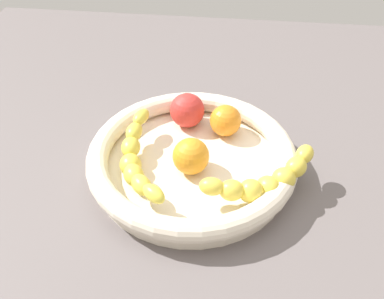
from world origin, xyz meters
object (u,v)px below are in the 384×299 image
(banana_draped_left, at_px, (266,181))
(orange_front, at_px, (194,156))
(fruit_bowl, at_px, (192,159))
(banana_draped_right, at_px, (136,159))
(orange_mid_left, at_px, (226,121))
(tomato_red, at_px, (187,110))

(banana_draped_left, xyz_separation_m, orange_front, (-0.11, 0.04, 0.00))
(fruit_bowl, relative_size, orange_front, 5.80)
(banana_draped_right, height_order, orange_mid_left, orange_mid_left)
(fruit_bowl, relative_size, banana_draped_left, 1.93)
(orange_mid_left, height_order, tomato_red, tomato_red)
(fruit_bowl, xyz_separation_m, orange_front, (0.00, -0.01, 0.02))
(orange_mid_left, xyz_separation_m, tomato_red, (-0.07, 0.02, 0.00))
(orange_mid_left, bearing_deg, banana_draped_left, -64.72)
(fruit_bowl, bearing_deg, banana_draped_left, -26.02)
(fruit_bowl, xyz_separation_m, tomato_red, (-0.02, 0.10, 0.02))
(banana_draped_right, height_order, orange_front, orange_front)
(orange_front, height_order, orange_mid_left, orange_front)
(banana_draped_right, height_order, tomato_red, tomato_red)
(fruit_bowl, xyz_separation_m, banana_draped_right, (-0.08, -0.03, 0.02))
(fruit_bowl, bearing_deg, tomato_red, 101.30)
(banana_draped_left, distance_m, orange_mid_left, 0.16)
(fruit_bowl, distance_m, tomato_red, 0.11)
(orange_front, bearing_deg, banana_draped_left, -20.41)
(orange_front, relative_size, tomato_red, 0.95)
(fruit_bowl, bearing_deg, banana_draped_right, -160.18)
(banana_draped_left, xyz_separation_m, banana_draped_right, (-0.20, 0.03, -0.00))
(tomato_red, bearing_deg, banana_draped_left, -49.52)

